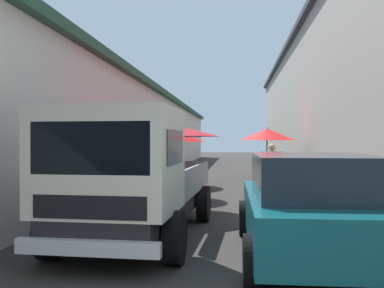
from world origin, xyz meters
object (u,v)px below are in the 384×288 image
at_px(fruit_stall_near_right, 165,142).
at_px(vendor_by_crates, 272,167).
at_px(fruit_stall_mid_lane, 266,140).
at_px(delivery_truck, 126,181).
at_px(fruit_stall_far_right, 164,138).
at_px(fruit_stall_near_left, 167,141).
at_px(hatchback_car, 310,205).

bearing_deg(fruit_stall_near_right, vendor_by_crates, -86.03).
xyz_separation_m(fruit_stall_mid_lane, delivery_truck, (-11.93, 2.90, -0.63)).
xyz_separation_m(fruit_stall_far_right, fruit_stall_near_right, (2.35, 0.37, -0.08)).
height_order(fruit_stall_far_right, fruit_stall_near_left, fruit_stall_far_right).
relative_size(fruit_stall_far_right, vendor_by_crates, 1.68).
distance_m(delivery_truck, vendor_by_crates, 6.47).
bearing_deg(fruit_stall_mid_lane, fruit_stall_near_right, 152.37).
xyz_separation_m(fruit_stall_near_right, hatchback_car, (-5.89, -3.04, -0.88)).
distance_m(fruit_stall_far_right, hatchback_car, 4.53).
bearing_deg(vendor_by_crates, hatchback_car, -179.80).
height_order(fruit_stall_near_right, hatchback_car, fruit_stall_near_right).
distance_m(fruit_stall_near_right, delivery_truck, 5.74).
bearing_deg(fruit_stall_mid_lane, fruit_stall_near_left, 129.16).
xyz_separation_m(hatchback_car, delivery_truck, (0.19, 2.67, 0.30)).
relative_size(fruit_stall_far_right, fruit_stall_near_right, 1.15).
bearing_deg(hatchback_car, fruit_stall_near_right, 27.29).
bearing_deg(hatchback_car, vendor_by_crates, 0.20).
xyz_separation_m(fruit_stall_near_left, delivery_truck, (-8.90, -0.83, -0.59)).
distance_m(fruit_stall_mid_lane, hatchback_car, 12.17).
height_order(fruit_stall_near_right, delivery_truck, fruit_stall_near_right).
xyz_separation_m(delivery_truck, vendor_by_crates, (5.91, -2.65, -0.15)).
bearing_deg(vendor_by_crates, fruit_stall_far_right, 134.06).
distance_m(fruit_stall_far_right, fruit_stall_mid_lane, 9.07).
bearing_deg(fruit_stall_near_right, fruit_stall_near_left, 8.21).
distance_m(hatchback_car, vendor_by_crates, 6.10).
bearing_deg(delivery_truck, fruit_stall_far_right, 0.00).
bearing_deg(vendor_by_crates, fruit_stall_near_right, 93.97).
relative_size(fruit_stall_near_left, hatchback_car, 0.71).
distance_m(fruit_stall_mid_lane, vendor_by_crates, 6.08).
bearing_deg(fruit_stall_far_right, fruit_stall_near_left, 8.50).
bearing_deg(fruit_stall_far_right, fruit_stall_near_right, 8.90).
bearing_deg(vendor_by_crates, fruit_stall_near_left, 49.28).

